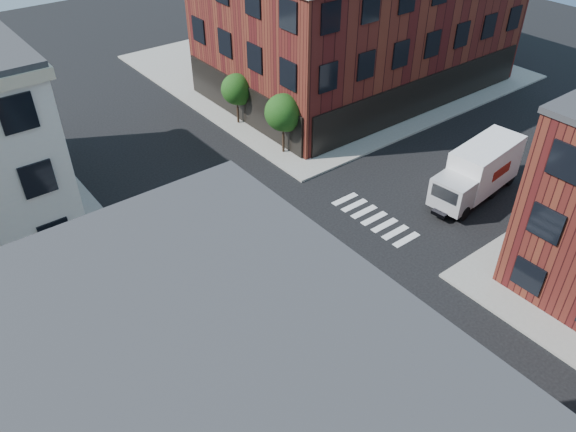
% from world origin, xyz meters
% --- Properties ---
extents(ground, '(120.00, 120.00, 0.00)m').
position_xyz_m(ground, '(0.00, 0.00, 0.00)').
color(ground, black).
rests_on(ground, ground).
extents(sidewalk_ne, '(30.00, 30.00, 0.15)m').
position_xyz_m(sidewalk_ne, '(21.00, 21.00, 0.07)').
color(sidewalk_ne, gray).
rests_on(sidewalk_ne, ground).
extents(building_ne, '(25.00, 16.00, 12.00)m').
position_xyz_m(building_ne, '(20.50, 16.00, 6.00)').
color(building_ne, '#3E0F10').
rests_on(building_ne, ground).
extents(tree_near, '(2.69, 2.69, 4.49)m').
position_xyz_m(tree_near, '(7.56, 9.98, 3.16)').
color(tree_near, black).
rests_on(tree_near, ground).
extents(tree_far, '(2.43, 2.43, 4.07)m').
position_xyz_m(tree_far, '(7.56, 15.98, 2.87)').
color(tree_far, black).
rests_on(tree_far, ground).
extents(signal_pole, '(1.29, 1.24, 4.60)m').
position_xyz_m(signal_pole, '(-6.72, -6.68, 2.86)').
color(signal_pole, black).
rests_on(signal_pole, ground).
extents(box_truck, '(7.92, 3.16, 3.51)m').
position_xyz_m(box_truck, '(14.14, -2.10, 1.82)').
color(box_truck, white).
rests_on(box_truck, ground).
extents(traffic_cone, '(0.40, 0.40, 0.70)m').
position_xyz_m(traffic_cone, '(-4.92, -3.94, 0.34)').
color(traffic_cone, red).
rests_on(traffic_cone, ground).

